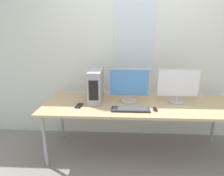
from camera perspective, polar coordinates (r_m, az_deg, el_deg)
name	(u,v)px	position (r m, az deg, el deg)	size (l,w,h in m)	color
ground_plane	(140,173)	(2.42, 8.60, -24.34)	(14.00, 14.00, 0.00)	gray
wall_back	(138,49)	(2.79, 7.92, 11.72)	(8.00, 0.07, 2.70)	silver
desk	(139,107)	(2.42, 8.36, -5.61)	(2.43, 0.82, 0.71)	tan
pc_tower	(96,85)	(2.46, -4.85, 0.87)	(0.16, 0.49, 0.41)	#9E9EA3
monitor_main	(129,85)	(2.38, 5.21, 0.95)	(0.51, 0.20, 0.44)	#B7B7BC
monitor_right_near	(178,85)	(2.50, 19.44, 0.88)	(0.53, 0.20, 0.44)	#B7B7BC
keyboard	(130,109)	(2.19, 5.62, -6.46)	(0.44, 0.15, 0.02)	#28282D
mouse	(155,109)	(2.24, 12.95, -6.21)	(0.05, 0.10, 0.03)	black
cell_phone	(79,106)	(2.34, -9.97, -5.32)	(0.09, 0.16, 0.01)	black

